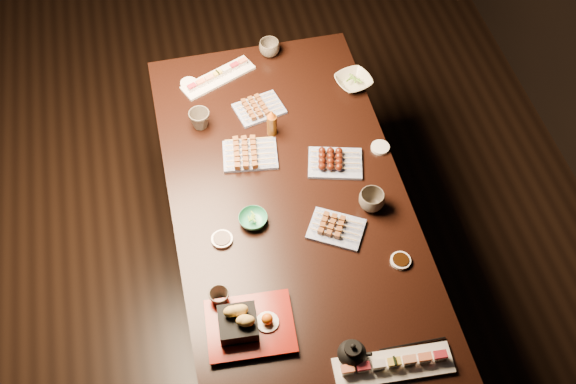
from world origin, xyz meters
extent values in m
plane|color=black|center=(0.00, 0.00, 0.00)|extent=(5.00, 5.00, 0.00)
cube|color=black|center=(0.39, -0.38, 0.38)|extent=(1.04, 1.87, 0.75)
imported|color=#2D8B65|center=(0.23, -0.43, 0.77)|extent=(0.13, 0.13, 0.03)
imported|color=beige|center=(0.79, 0.19, 0.77)|extent=(0.19, 0.19, 0.04)
imported|color=#50483D|center=(0.05, -0.73, 0.78)|extent=(0.09, 0.09, 0.07)
imported|color=#50483D|center=(0.68, -0.45, 0.79)|extent=(0.11, 0.11, 0.08)
imported|color=#50483D|center=(0.11, 0.09, 0.79)|extent=(0.11, 0.11, 0.08)
imported|color=#50483D|center=(0.48, 0.45, 0.79)|extent=(0.11, 0.11, 0.07)
cylinder|color=#66380D|center=(0.39, -0.01, 0.82)|extent=(0.05, 0.05, 0.13)
cylinder|color=white|center=(0.10, -0.48, 0.76)|extent=(0.10, 0.10, 0.01)
cylinder|color=white|center=(0.80, -0.19, 0.76)|extent=(0.09, 0.09, 0.01)
cylinder|color=white|center=(0.72, -0.71, 0.76)|extent=(0.10, 0.10, 0.01)
cylinder|color=white|center=(0.10, 0.34, 0.76)|extent=(0.08, 0.08, 0.01)
camera|label=1|loc=(0.03, -1.93, 2.99)|focal=45.00mm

